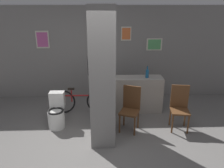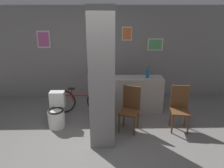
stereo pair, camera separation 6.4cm
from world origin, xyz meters
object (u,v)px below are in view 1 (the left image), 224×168
Objects in this scene: chair_by_doorway at (180,106)px; bottle_tall at (147,73)px; chair_near_pillar at (130,107)px; bicycle at (81,101)px; toilet at (57,113)px.

bottle_tall reaches higher than chair_by_doorway.
chair_near_pillar reaches higher than bicycle.
toilet is 2.71m from chair_by_doorway.
bottle_tall is (1.64, 0.06, 0.69)m from bicycle.
chair_near_pillar is 1.07m from chair_by_doorway.
bicycle is 1.78m from bottle_tall.
bicycle is 4.83× the size of bottle_tall.
bicycle is at bearing 52.87° from toilet.
chair_near_pillar is at bearing -5.86° from toilet.
toilet is 0.50× the size of bicycle.
bottle_tall is (-0.58, 0.85, 0.49)m from chair_by_doorway.
bicycle is (-1.14, 0.80, -0.20)m from chair_near_pillar.
chair_by_doorway is 0.64× the size of bicycle.
bottle_tall is (0.50, 0.86, 0.49)m from chair_near_pillar.
bottle_tall reaches higher than chair_near_pillar.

